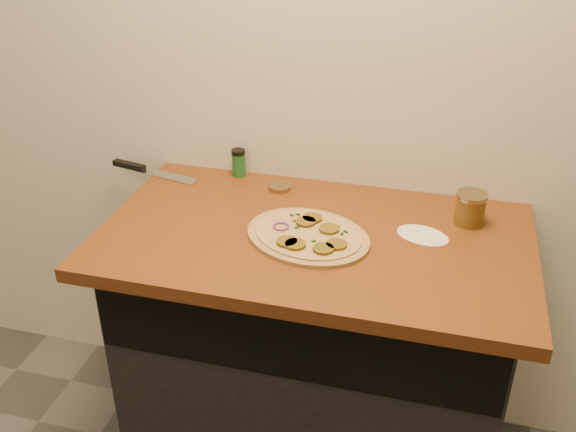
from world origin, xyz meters
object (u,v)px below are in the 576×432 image
(chefs_knife, at_px, (147,170))
(pizza, at_px, (308,236))
(spice_shaker, at_px, (239,163))
(salsa_jar, at_px, (470,208))

(chefs_knife, bearing_deg, pizza, -24.40)
(chefs_knife, height_order, spice_shaker, spice_shaker)
(pizza, height_order, chefs_knife, pizza)
(chefs_knife, height_order, salsa_jar, salsa_jar)
(spice_shaker, bearing_deg, pizza, -47.05)
(pizza, xyz_separation_m, spice_shaker, (-0.31, 0.34, 0.04))
(pizza, relative_size, spice_shaker, 5.01)
(spice_shaker, bearing_deg, chefs_knife, -169.83)
(chefs_knife, distance_m, spice_shaker, 0.31)
(salsa_jar, relative_size, spice_shaker, 1.06)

